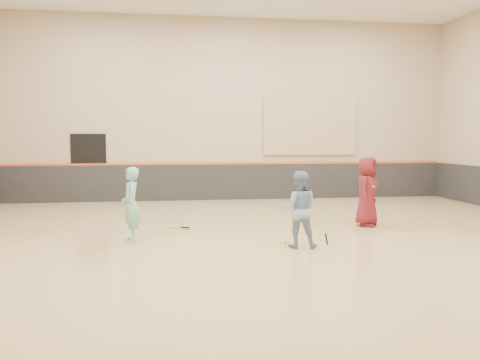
{
  "coord_description": "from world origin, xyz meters",
  "views": [
    {
      "loc": [
        -1.7,
        -9.52,
        2.03
      ],
      "look_at": [
        -0.35,
        0.4,
        1.15
      ],
      "focal_mm": 35.0,
      "sensor_mm": 36.0,
      "label": 1
    }
  ],
  "objects": [
    {
      "name": "room",
      "position": [
        0.0,
        0.0,
        0.81
      ],
      "size": [
        15.04,
        12.04,
        6.22
      ],
      "color": "tan",
      "rests_on": "ground"
    },
    {
      "name": "wainscot_back",
      "position": [
        0.0,
        5.97,
        0.6
      ],
      "size": [
        14.9,
        0.04,
        1.2
      ],
      "primitive_type": "cube",
      "color": "#232326",
      "rests_on": "floor"
    },
    {
      "name": "accent_stripe",
      "position": [
        0.0,
        5.96,
        1.22
      ],
      "size": [
        14.9,
        0.03,
        0.06
      ],
      "primitive_type": "cube",
      "color": "#D85914",
      "rests_on": "wall_back"
    },
    {
      "name": "acoustic_panel",
      "position": [
        2.8,
        5.95,
        2.5
      ],
      "size": [
        3.2,
        0.08,
        2.0
      ],
      "primitive_type": "cube",
      "color": "tan",
      "rests_on": "wall_back"
    },
    {
      "name": "doorway",
      "position": [
        -4.5,
        5.98,
        1.1
      ],
      "size": [
        1.1,
        0.05,
        2.2
      ],
      "primitive_type": "cube",
      "color": "black",
      "rests_on": "floor"
    },
    {
      "name": "girl",
      "position": [
        -2.61,
        -0.17,
        0.74
      ],
      "size": [
        0.44,
        0.59,
        1.48
      ],
      "primitive_type": "imported",
      "rotation": [
        0.0,
        0.0,
        -1.39
      ],
      "color": "#7BD5C7",
      "rests_on": "floor"
    },
    {
      "name": "instructor",
      "position": [
        0.55,
        -1.09,
        0.72
      ],
      "size": [
        0.8,
        0.68,
        1.44
      ],
      "primitive_type": "imported",
      "rotation": [
        0.0,
        0.0,
        2.93
      ],
      "color": "#7E99C4",
      "rests_on": "floor"
    },
    {
      "name": "young_man",
      "position": [
        2.7,
        0.83,
        0.81
      ],
      "size": [
        0.88,
        0.94,
        1.62
      ],
      "primitive_type": "imported",
      "rotation": [
        0.0,
        0.0,
        0.96
      ],
      "color": "maroon",
      "rests_on": "floor"
    },
    {
      "name": "held_racket",
      "position": [
        0.94,
        -1.44,
        0.5
      ],
      "size": [
        0.36,
        0.36,
        0.58
      ],
      "primitive_type": null,
      "color": "#A1BC29",
      "rests_on": "instructor"
    },
    {
      "name": "spare_racket",
      "position": [
        -1.75,
        1.18,
        0.04
      ],
      "size": [
        0.75,
        0.75,
        0.09
      ],
      "primitive_type": null,
      "color": "#B4CB2C",
      "rests_on": "floor"
    },
    {
      "name": "ball_under_racket",
      "position": [
        0.38,
        -0.75,
        0.03
      ],
      "size": [
        0.07,
        0.07,
        0.07
      ],
      "primitive_type": "sphere",
      "color": "#CAE635",
      "rests_on": "floor"
    },
    {
      "name": "ball_in_hand",
      "position": [
        2.75,
        0.6,
        0.95
      ],
      "size": [
        0.07,
        0.07,
        0.07
      ],
      "primitive_type": "sphere",
      "color": "#C0D231",
      "rests_on": "young_man"
    },
    {
      "name": "ball_beside_spare",
      "position": [
        0.72,
        3.24,
        0.03
      ],
      "size": [
        0.07,
        0.07,
        0.07
      ],
      "primitive_type": "sphere",
      "color": "yellow",
      "rests_on": "floor"
    }
  ]
}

